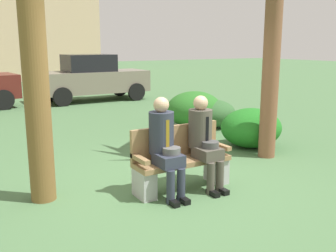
{
  "coord_description": "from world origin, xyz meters",
  "views": [
    {
      "loc": [
        -2.81,
        -4.59,
        2.03
      ],
      "look_at": [
        0.03,
        0.22,
        0.85
      ],
      "focal_mm": 41.38,
      "sensor_mm": 36.0,
      "label": 1
    }
  ],
  "objects_px": {
    "seated_man_right": "(204,138)",
    "shrub_mid_lawn": "(251,128)",
    "seated_man_left": "(165,142)",
    "shrub_far_lawn": "(214,114)",
    "park_bench": "(180,161)",
    "parked_car_far": "(92,78)",
    "shrub_near_bench": "(194,109)"
  },
  "relations": [
    {
      "from": "seated_man_right",
      "to": "seated_man_left",
      "type": "bearing_deg",
      "value": 179.8
    },
    {
      "from": "park_bench",
      "to": "shrub_near_bench",
      "type": "relative_size",
      "value": 0.99
    },
    {
      "from": "park_bench",
      "to": "parked_car_far",
      "type": "bearing_deg",
      "value": 77.74
    },
    {
      "from": "seated_man_right",
      "to": "shrub_far_lawn",
      "type": "distance_m",
      "value": 4.21
    },
    {
      "from": "seated_man_left",
      "to": "parked_car_far",
      "type": "xyz_separation_m",
      "value": [
        2.31,
        9.24,
        0.09
      ]
    },
    {
      "from": "seated_man_left",
      "to": "seated_man_right",
      "type": "relative_size",
      "value": 1.02
    },
    {
      "from": "seated_man_right",
      "to": "shrub_mid_lawn",
      "type": "relative_size",
      "value": 1.06
    },
    {
      "from": "shrub_near_bench",
      "to": "park_bench",
      "type": "bearing_deg",
      "value": -127.0
    },
    {
      "from": "shrub_near_bench",
      "to": "shrub_mid_lawn",
      "type": "xyz_separation_m",
      "value": [
        -0.14,
        -2.22,
        -0.05
      ]
    },
    {
      "from": "parked_car_far",
      "to": "seated_man_right",
      "type": "bearing_deg",
      "value": -100.23
    },
    {
      "from": "seated_man_right",
      "to": "parked_car_far",
      "type": "relative_size",
      "value": 0.34
    },
    {
      "from": "park_bench",
      "to": "parked_car_far",
      "type": "height_order",
      "value": "parked_car_far"
    },
    {
      "from": "shrub_mid_lawn",
      "to": "parked_car_far",
      "type": "xyz_separation_m",
      "value": [
        -0.48,
        7.89,
        0.45
      ]
    },
    {
      "from": "park_bench",
      "to": "seated_man_right",
      "type": "xyz_separation_m",
      "value": [
        0.31,
        -0.12,
        0.34
      ]
    },
    {
      "from": "park_bench",
      "to": "seated_man_right",
      "type": "distance_m",
      "value": 0.48
    },
    {
      "from": "park_bench",
      "to": "seated_man_right",
      "type": "height_order",
      "value": "seated_man_right"
    },
    {
      "from": "shrub_mid_lawn",
      "to": "park_bench",
      "type": "bearing_deg",
      "value": -153.48
    },
    {
      "from": "seated_man_left",
      "to": "shrub_far_lawn",
      "type": "height_order",
      "value": "seated_man_left"
    },
    {
      "from": "park_bench",
      "to": "shrub_mid_lawn",
      "type": "bearing_deg",
      "value": 26.52
    },
    {
      "from": "park_bench",
      "to": "seated_man_left",
      "type": "relative_size",
      "value": 1.05
    },
    {
      "from": "shrub_far_lawn",
      "to": "seated_man_left",
      "type": "bearing_deg",
      "value": -135.58
    },
    {
      "from": "shrub_mid_lawn",
      "to": "shrub_far_lawn",
      "type": "xyz_separation_m",
      "value": [
        0.51,
        1.88,
        -0.05
      ]
    },
    {
      "from": "shrub_mid_lawn",
      "to": "seated_man_right",
      "type": "bearing_deg",
      "value": -147.83
    },
    {
      "from": "seated_man_left",
      "to": "shrub_far_lawn",
      "type": "relative_size",
      "value": 1.23
    },
    {
      "from": "shrub_mid_lawn",
      "to": "shrub_far_lawn",
      "type": "bearing_deg",
      "value": 74.82
    },
    {
      "from": "park_bench",
      "to": "seated_man_left",
      "type": "xyz_separation_m",
      "value": [
        -0.33,
        -0.12,
        0.35
      ]
    },
    {
      "from": "shrub_near_bench",
      "to": "shrub_mid_lawn",
      "type": "relative_size",
      "value": 1.14
    },
    {
      "from": "park_bench",
      "to": "shrub_near_bench",
      "type": "height_order",
      "value": "park_bench"
    },
    {
      "from": "park_bench",
      "to": "shrub_near_bench",
      "type": "bearing_deg",
      "value": 53.0
    },
    {
      "from": "seated_man_right",
      "to": "shrub_near_bench",
      "type": "relative_size",
      "value": 0.93
    },
    {
      "from": "shrub_near_bench",
      "to": "shrub_far_lawn",
      "type": "relative_size",
      "value": 1.29
    },
    {
      "from": "park_bench",
      "to": "parked_car_far",
      "type": "distance_m",
      "value": 9.34
    }
  ]
}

